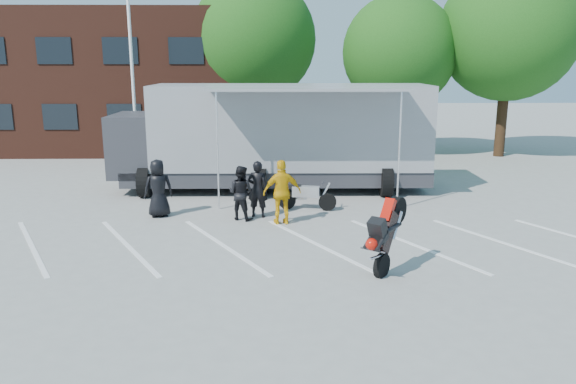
{
  "coord_description": "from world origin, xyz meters",
  "views": [
    {
      "loc": [
        -0.8,
        -12.5,
        4.54
      ],
      "look_at": [
        -0.56,
        1.35,
        1.3
      ],
      "focal_mm": 35.0,
      "sensor_mm": 36.0,
      "label": 1
    }
  ],
  "objects_px": {
    "tree_right": "(509,32)",
    "transporter_truck": "(277,189)",
    "flagpole": "(137,47)",
    "spectator_leather_b": "(258,189)",
    "spectator_hivis": "(282,192)",
    "spectator_leather_c": "(241,193)",
    "parked_motorcycle": "(307,210)",
    "spectator_leather_a": "(158,188)",
    "tree_left": "(253,40)",
    "tree_mid": "(399,52)",
    "stunt_bike_rider": "(393,269)"
  },
  "relations": [
    {
      "from": "transporter_truck",
      "to": "spectator_leather_a",
      "type": "height_order",
      "value": "transporter_truck"
    },
    {
      "from": "spectator_hivis",
      "to": "flagpole",
      "type": "bearing_deg",
      "value": -61.9
    },
    {
      "from": "spectator_leather_b",
      "to": "spectator_hivis",
      "type": "bearing_deg",
      "value": 146.07
    },
    {
      "from": "transporter_truck",
      "to": "parked_motorcycle",
      "type": "distance_m",
      "value": 3.03
    },
    {
      "from": "spectator_leather_c",
      "to": "spectator_leather_b",
      "type": "bearing_deg",
      "value": -127.22
    },
    {
      "from": "tree_right",
      "to": "spectator_leather_a",
      "type": "relative_size",
      "value": 5.27
    },
    {
      "from": "spectator_leather_b",
      "to": "tree_mid",
      "type": "bearing_deg",
      "value": -107.29
    },
    {
      "from": "spectator_leather_b",
      "to": "spectator_hivis",
      "type": "height_order",
      "value": "spectator_hivis"
    },
    {
      "from": "stunt_bike_rider",
      "to": "spectator_hivis",
      "type": "height_order",
      "value": "spectator_hivis"
    },
    {
      "from": "tree_mid",
      "to": "spectator_hivis",
      "type": "bearing_deg",
      "value": -115.25
    },
    {
      "from": "flagpole",
      "to": "spectator_leather_a",
      "type": "relative_size",
      "value": 4.62
    },
    {
      "from": "tree_mid",
      "to": "spectator_leather_c",
      "type": "distance_m",
      "value": 14.12
    },
    {
      "from": "transporter_truck",
      "to": "spectator_leather_c",
      "type": "bearing_deg",
      "value": -104.62
    },
    {
      "from": "tree_right",
      "to": "spectator_hivis",
      "type": "xyz_separation_m",
      "value": [
        -10.7,
        -11.58,
        -4.95
      ]
    },
    {
      "from": "tree_left",
      "to": "spectator_leather_a",
      "type": "height_order",
      "value": "tree_left"
    },
    {
      "from": "flagpole",
      "to": "tree_right",
      "type": "relative_size",
      "value": 0.88
    },
    {
      "from": "tree_right",
      "to": "parked_motorcycle",
      "type": "distance_m",
      "value": 15.28
    },
    {
      "from": "spectator_leather_a",
      "to": "spectator_leather_b",
      "type": "height_order",
      "value": "spectator_leather_a"
    },
    {
      "from": "tree_left",
      "to": "spectator_hivis",
      "type": "distance_m",
      "value": 13.94
    },
    {
      "from": "parked_motorcycle",
      "to": "spectator_leather_b",
      "type": "relative_size",
      "value": 1.09
    },
    {
      "from": "tree_right",
      "to": "spectator_hivis",
      "type": "bearing_deg",
      "value": -132.73
    },
    {
      "from": "stunt_bike_rider",
      "to": "spectator_leather_c",
      "type": "relative_size",
      "value": 1.15
    },
    {
      "from": "spectator_hivis",
      "to": "tree_right",
      "type": "bearing_deg",
      "value": -142.71
    },
    {
      "from": "tree_mid",
      "to": "spectator_leather_b",
      "type": "height_order",
      "value": "tree_mid"
    },
    {
      "from": "transporter_truck",
      "to": "stunt_bike_rider",
      "type": "bearing_deg",
      "value": -71.62
    },
    {
      "from": "tree_left",
      "to": "spectator_leather_a",
      "type": "xyz_separation_m",
      "value": [
        -2.37,
        -12.24,
        -4.7
      ]
    },
    {
      "from": "parked_motorcycle",
      "to": "spectator_hivis",
      "type": "distance_m",
      "value": 1.96
    },
    {
      "from": "transporter_truck",
      "to": "spectator_leather_c",
      "type": "height_order",
      "value": "transporter_truck"
    },
    {
      "from": "flagpole",
      "to": "spectator_leather_c",
      "type": "distance_m",
      "value": 8.97
    },
    {
      "from": "parked_motorcycle",
      "to": "spectator_leather_a",
      "type": "height_order",
      "value": "spectator_leather_a"
    },
    {
      "from": "spectator_leather_a",
      "to": "stunt_bike_rider",
      "type": "bearing_deg",
      "value": 125.2
    },
    {
      "from": "tree_right",
      "to": "transporter_truck",
      "type": "bearing_deg",
      "value": -146.58
    },
    {
      "from": "stunt_bike_rider",
      "to": "transporter_truck",
      "type": "bearing_deg",
      "value": 145.43
    },
    {
      "from": "spectator_leather_b",
      "to": "spectator_hivis",
      "type": "distance_m",
      "value": 1.04
    },
    {
      "from": "tree_mid",
      "to": "stunt_bike_rider",
      "type": "relative_size",
      "value": 4.19
    },
    {
      "from": "tree_mid",
      "to": "tree_right",
      "type": "height_order",
      "value": "tree_right"
    },
    {
      "from": "tree_right",
      "to": "stunt_bike_rider",
      "type": "distance_m",
      "value": 18.25
    },
    {
      "from": "stunt_bike_rider",
      "to": "spectator_leather_b",
      "type": "relative_size",
      "value": 1.08
    },
    {
      "from": "transporter_truck",
      "to": "parked_motorcycle",
      "type": "bearing_deg",
      "value": -71.46
    },
    {
      "from": "transporter_truck",
      "to": "spectator_leather_a",
      "type": "xyz_separation_m",
      "value": [
        -3.51,
        -3.58,
        0.87
      ]
    },
    {
      "from": "transporter_truck",
      "to": "spectator_leather_a",
      "type": "distance_m",
      "value": 5.09
    },
    {
      "from": "flagpole",
      "to": "transporter_truck",
      "type": "bearing_deg",
      "value": -26.27
    },
    {
      "from": "tree_left",
      "to": "tree_mid",
      "type": "bearing_deg",
      "value": -8.13
    },
    {
      "from": "tree_left",
      "to": "spectator_leather_a",
      "type": "relative_size",
      "value": 4.99
    },
    {
      "from": "transporter_truck",
      "to": "spectator_leather_c",
      "type": "xyz_separation_m",
      "value": [
        -1.05,
        -3.93,
        0.8
      ]
    },
    {
      "from": "flagpole",
      "to": "tree_left",
      "type": "relative_size",
      "value": 0.93
    },
    {
      "from": "parked_motorcycle",
      "to": "spectator_hivis",
      "type": "xyz_separation_m",
      "value": [
        -0.79,
        -1.54,
        0.92
      ]
    },
    {
      "from": "tree_mid",
      "to": "flagpole",
      "type": "bearing_deg",
      "value": -156.03
    },
    {
      "from": "parked_motorcycle",
      "to": "spectator_leather_b",
      "type": "xyz_separation_m",
      "value": [
        -1.51,
        -0.79,
        0.85
      ]
    },
    {
      "from": "tree_left",
      "to": "tree_right",
      "type": "height_order",
      "value": "tree_right"
    }
  ]
}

